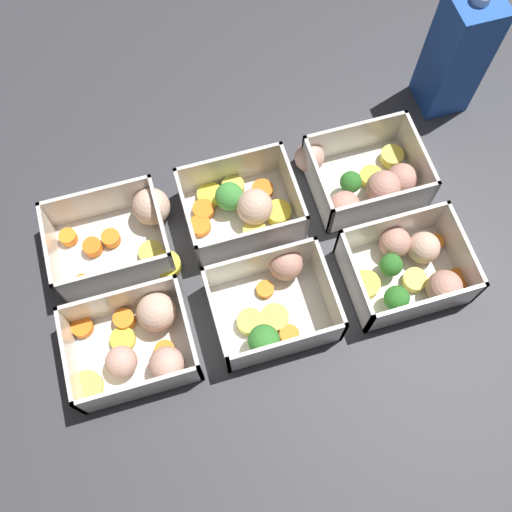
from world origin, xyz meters
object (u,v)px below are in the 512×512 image
object	(u,v)px
container_near_left	(139,343)
container_far_left	(124,233)
container_near_right	(411,269)
juice_carton	(456,54)
container_far_right	(364,179)
container_far_center	(243,206)
container_near_center	(273,304)

from	to	relation	value
container_near_left	container_far_left	distance (m)	0.15
container_near_right	juice_carton	xyz separation A→B (m)	(0.15, 0.26, 0.07)
container_far_right	container_far_center	bearing A→B (deg)	177.58
container_far_center	juice_carton	distance (m)	0.36
container_far_center	container_far_right	distance (m)	0.17
container_far_right	juice_carton	xyz separation A→B (m)	(0.16, 0.11, 0.07)
juice_carton	container_far_center	bearing A→B (deg)	-162.48
container_near_left	container_far_right	xyz separation A→B (m)	(0.35, 0.14, 0.00)
container_near_center	container_near_right	distance (m)	0.19
container_near_right	juice_carton	distance (m)	0.31
container_far_left	container_far_center	xyz separation A→B (m)	(0.16, -0.01, -0.00)
container_near_right	container_far_left	size ratio (longest dim) A/B	0.93
container_near_center	juice_carton	world-z (taller)	juice_carton
container_near_center	juice_carton	size ratio (longest dim) A/B	0.75
container_far_left	container_near_center	bearing A→B (deg)	-42.91
container_near_right	juice_carton	bearing A→B (deg)	59.36
container_near_right	container_far_right	world-z (taller)	same
container_near_left	container_near_center	bearing A→B (deg)	0.71
container_near_center	container_near_right	xyz separation A→B (m)	(0.19, -0.00, -0.00)
container_far_left	juice_carton	xyz separation A→B (m)	(0.50, 0.10, 0.07)
container_near_left	container_far_left	bearing A→B (deg)	85.60
container_near_left	container_near_right	world-z (taller)	same
container_far_left	container_far_right	distance (m)	0.34
container_near_left	juice_carton	xyz separation A→B (m)	(0.51, 0.25, 0.07)
container_near_right	container_far_center	size ratio (longest dim) A/B	1.06
container_near_left	container_near_center	world-z (taller)	same
container_near_right	container_near_left	bearing A→B (deg)	179.64
juice_carton	container_near_center	bearing A→B (deg)	-143.34
container_near_center	container_far_center	world-z (taller)	same
container_near_right	container_far_left	world-z (taller)	same
container_near_center	juice_carton	xyz separation A→B (m)	(0.34, 0.25, 0.07)
container_near_right	container_far_right	size ratio (longest dim) A/B	0.97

